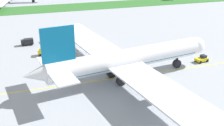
# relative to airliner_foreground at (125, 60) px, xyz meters

# --- Properties ---
(ground_plane) EXTENTS (600.00, 600.00, 0.00)m
(ground_plane) POSITION_rel_airliner_foreground_xyz_m (6.26, -1.96, -6.00)
(ground_plane) COLOR #9399A0
(ground_plane) RESTS_ON ground
(apron_taxi_line) EXTENTS (280.00, 0.36, 0.01)m
(apron_taxi_line) POSITION_rel_airliner_foreground_xyz_m (6.26, 1.42, -6.00)
(apron_taxi_line) COLOR yellow
(apron_taxi_line) RESTS_ON ground
(grass_median_strip) EXTENTS (320.00, 24.00, 0.10)m
(grass_median_strip) POSITION_rel_airliner_foreground_xyz_m (6.26, 107.41, -5.95)
(grass_median_strip) COLOR #2D6628
(grass_median_strip) RESTS_ON ground
(airliner_foreground) EXTENTS (55.84, 89.77, 17.67)m
(airliner_foreground) POSITION_rel_airliner_foreground_xyz_m (0.00, 0.00, 0.00)
(airliner_foreground) COLOR white
(airliner_foreground) RESTS_ON ground
(pushback_tug) EXTENTS (6.15, 3.22, 2.21)m
(pushback_tug) POSITION_rel_airliner_foreground_xyz_m (28.58, 4.60, -4.99)
(pushback_tug) COLOR yellow
(pushback_tug) RESTS_ON ground
(ground_crew_wingwalker_port) EXTENTS (0.26, 0.55, 1.56)m
(ground_crew_wingwalker_port) POSITION_rel_airliner_foreground_xyz_m (6.75, -23.33, -5.05)
(ground_crew_wingwalker_port) COLOR black
(ground_crew_wingwalker_port) RESTS_ON ground
(service_truck_baggage_loader) EXTENTS (5.44, 3.51, 2.89)m
(service_truck_baggage_loader) POSITION_rel_airliner_foreground_xyz_m (-19.17, 26.62, -4.45)
(service_truck_baggage_loader) COLOR yellow
(service_truck_baggage_loader) RESTS_ON ground
(service_truck_fuel_bowser) EXTENTS (4.61, 2.81, 2.45)m
(service_truck_fuel_bowser) POSITION_rel_airliner_foreground_xyz_m (-24.90, 39.98, -4.64)
(service_truck_fuel_bowser) COLOR black
(service_truck_fuel_bowser) RESTS_ON ground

